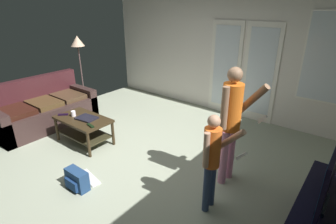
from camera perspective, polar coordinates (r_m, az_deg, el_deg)
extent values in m
cube|color=#959C86|center=(4.33, -7.45, -10.15)|extent=(5.83, 5.50, 0.02)
cube|color=silver|center=(5.95, 11.13, 12.26)|extent=(5.83, 0.06, 2.58)
cube|color=white|center=(5.90, 12.17, 8.99)|extent=(0.70, 0.02, 2.01)
cube|color=silver|center=(5.88, 12.15, 9.44)|extent=(0.54, 0.01, 1.71)
cube|color=white|center=(5.63, 19.12, 7.58)|extent=(0.70, 0.02, 2.01)
cube|color=silver|center=(5.60, 19.14, 8.04)|extent=(0.54, 0.01, 1.71)
cube|color=white|center=(5.29, 31.17, 9.84)|extent=(0.80, 0.02, 1.55)
cube|color=silver|center=(5.28, 31.14, 9.82)|extent=(0.74, 0.01, 1.49)
cube|color=#342422|center=(5.84, -24.84, -0.64)|extent=(0.90, 1.90, 0.44)
cube|color=#3D1A1F|center=(6.01, -27.26, 4.31)|extent=(0.16, 1.90, 0.49)
cube|color=#342422|center=(6.21, -18.00, 2.53)|extent=(0.90, 0.16, 0.60)
cube|color=black|center=(5.52, -29.86, 0.13)|extent=(0.67, 0.48, 0.09)
cube|color=#4B371E|center=(5.72, -25.13, 1.74)|extent=(0.67, 0.48, 0.09)
cube|color=#493422|center=(5.95, -20.72, 3.22)|extent=(0.67, 0.48, 0.09)
cube|color=#312515|center=(4.80, -17.85, -1.50)|extent=(0.99, 0.57, 0.04)
cube|color=#2F2C1A|center=(4.92, -17.46, -4.51)|extent=(0.91, 0.49, 0.02)
cylinder|color=#312515|center=(5.15, -22.78, -3.43)|extent=(0.05, 0.05, 0.43)
cylinder|color=#312515|center=(4.43, -16.68, -6.83)|extent=(0.05, 0.05, 0.43)
cylinder|color=#312515|center=(5.38, -18.22, -1.65)|extent=(0.05, 0.05, 0.43)
cylinder|color=#312515|center=(4.69, -11.75, -4.57)|extent=(0.05, 0.05, 0.43)
cube|color=black|center=(3.28, 29.31, -20.27)|extent=(0.45, 1.67, 0.49)
cube|color=black|center=(3.12, 30.26, -16.65)|extent=(0.08, 0.36, 0.04)
cube|color=black|center=(2.93, 31.61, -11.27)|extent=(0.04, 1.04, 0.66)
cube|color=navy|center=(2.93, 31.23, -11.18)|extent=(0.00, 0.99, 0.61)
cylinder|color=pink|center=(3.68, 11.86, -9.55)|extent=(0.11, 0.11, 0.79)
cylinder|color=pink|center=(3.81, 13.26, -8.50)|extent=(0.11, 0.11, 0.79)
cylinder|color=orange|center=(3.43, 13.56, 1.02)|extent=(0.26, 0.26, 0.62)
sphere|color=#906B4F|center=(3.30, 14.23, 7.81)|extent=(0.19, 0.19, 0.19)
cylinder|color=#906B4F|center=(3.28, 12.06, 0.77)|extent=(0.09, 0.09, 0.55)
cylinder|color=#906B4F|center=(3.47, 17.58, 2.49)|extent=(0.42, 0.13, 0.48)
cube|color=white|center=(3.48, 19.66, -1.52)|extent=(0.11, 0.05, 0.13)
cylinder|color=navy|center=(3.25, 8.27, -16.17)|extent=(0.08, 0.08, 0.60)
cylinder|color=navy|center=(3.34, 9.41, -15.00)|extent=(0.08, 0.08, 0.60)
cylinder|color=orange|center=(3.00, 9.46, -7.54)|extent=(0.19, 0.19, 0.47)
sphere|color=tan|center=(2.85, 9.87, -1.98)|extent=(0.14, 0.14, 0.14)
cylinder|color=tan|center=(2.88, 8.24, -8.17)|extent=(0.07, 0.07, 0.42)
cylinder|color=tan|center=(3.01, 13.21, -5.88)|extent=(0.34, 0.07, 0.34)
cube|color=white|center=(3.04, 15.48, -9.08)|extent=(0.12, 0.04, 0.12)
cylinder|color=#323030|center=(6.74, -17.32, 1.54)|extent=(0.26, 0.26, 0.02)
cylinder|color=#513E3D|center=(6.53, -18.05, 7.38)|extent=(0.03, 0.03, 1.44)
cone|color=#D1AC8D|center=(6.38, -18.93, 14.25)|extent=(0.30, 0.30, 0.22)
cube|color=navy|center=(3.83, -18.95, -13.52)|extent=(0.35, 0.15, 0.28)
cube|color=navy|center=(3.82, -20.08, -14.50)|extent=(0.24, 0.04, 0.14)
cube|color=white|center=(4.04, -16.52, -13.38)|extent=(0.46, 0.21, 0.02)
cube|color=silver|center=(4.03, -16.54, -13.25)|extent=(0.41, 0.17, 0.00)
cube|color=black|center=(4.74, -17.10, -1.25)|extent=(0.37, 0.29, 0.03)
cylinder|color=white|center=(4.92, -19.69, -0.32)|extent=(0.08, 0.08, 0.10)
cube|color=black|center=(5.03, -21.62, -0.52)|extent=(0.15, 0.16, 0.02)
cube|color=black|center=(4.45, -16.33, -2.82)|extent=(0.18, 0.08, 0.02)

